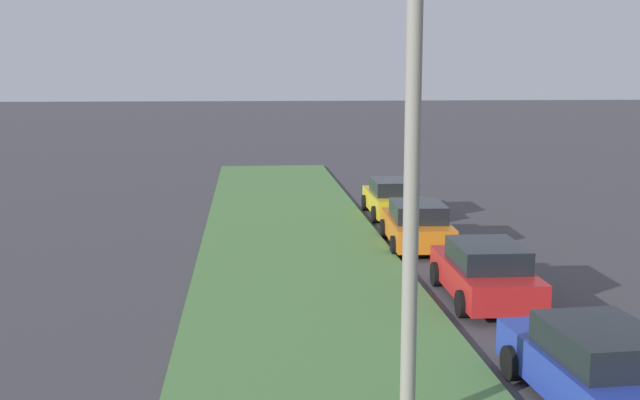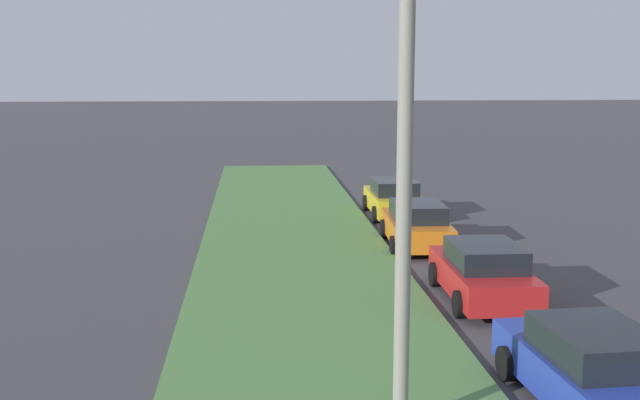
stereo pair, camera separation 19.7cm
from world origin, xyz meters
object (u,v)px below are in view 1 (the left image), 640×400
(parked_car_red, at_px, (485,272))
(parked_car_yellow, at_px, (393,198))
(parked_car_blue, at_px, (597,368))
(parked_car_orange, at_px, (417,225))
(streetlight, at_px, (435,154))

(parked_car_red, xyz_separation_m, parked_car_yellow, (11.51, 0.16, 0.00))
(parked_car_blue, xyz_separation_m, parked_car_yellow, (17.85, 0.12, 0.00))
(parked_car_orange, distance_m, parked_car_yellow, 5.41)
(parked_car_yellow, bearing_deg, parked_car_red, -178.58)
(parked_car_blue, distance_m, streetlight, 4.77)
(parked_car_yellow, distance_m, streetlight, 19.03)
(parked_car_blue, xyz_separation_m, parked_car_red, (6.33, -0.04, 0.00))
(parked_car_blue, relative_size, parked_car_yellow, 1.02)
(parked_car_red, xyz_separation_m, parked_car_orange, (6.10, 0.38, 0.00))
(parked_car_yellow, bearing_deg, streetlight, 171.79)
(parked_car_red, height_order, parked_car_orange, same)
(parked_car_blue, bearing_deg, parked_car_yellow, -2.91)
(parked_car_orange, height_order, streetlight, streetlight)
(parked_car_orange, height_order, parked_car_yellow, same)
(parked_car_blue, height_order, parked_car_yellow, same)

